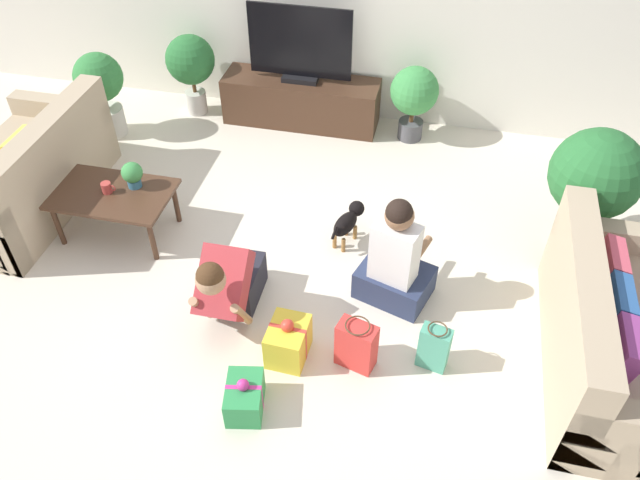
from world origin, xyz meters
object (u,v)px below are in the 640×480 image
at_px(potted_plant_corner_left, 101,87).
at_px(potted_plant_back_right, 414,95).
at_px(coffee_table, 113,197).
at_px(sofa_left, 25,177).
at_px(person_kneeling, 229,283).
at_px(potted_plant_corner_right, 595,179).
at_px(tv_console, 301,101).
at_px(mug, 107,188).
at_px(gift_bag_a, 434,348).
at_px(gift_box_b, 288,341).
at_px(sofa_right, 618,338).
at_px(dog, 348,221).
at_px(gift_box_a, 245,397).
at_px(potted_plant_back_left, 191,63).
at_px(tv, 300,48).
at_px(person_sitting, 395,263).
at_px(tabletop_plant, 132,174).
at_px(gift_bag_b, 356,345).

relative_size(potted_plant_corner_left, potted_plant_back_right, 1.13).
bearing_deg(coffee_table, sofa_left, 169.18).
bearing_deg(person_kneeling, potted_plant_corner_right, 27.79).
xyz_separation_m(sofa_left, tv_console, (1.99, 1.84, -0.05)).
bearing_deg(potted_plant_back_right, mug, -138.49).
height_order(sofa_left, gift_bag_a, sofa_left).
bearing_deg(mug, gift_box_b, -28.23).
bearing_deg(potted_plant_corner_right, sofa_right, -83.22).
bearing_deg(gift_bag_a, coffee_table, 163.42).
bearing_deg(dog, tv_console, -44.24).
distance_m(sofa_right, mug, 3.90).
bearing_deg(gift_box_a, gift_bag_a, 27.98).
bearing_deg(sofa_right, potted_plant_back_left, 57.18).
xyz_separation_m(tv, person_sitting, (1.26, -2.24, -0.47)).
xyz_separation_m(gift_box_a, gift_bag_a, (1.13, 0.60, 0.07)).
bearing_deg(potted_plant_corner_right, tv_console, 152.55).
relative_size(sofa_left, tabletop_plant, 7.68).
bearing_deg(sofa_right, mug, 81.92).
bearing_deg(mug, coffee_table, 1.29).
bearing_deg(tabletop_plant, potted_plant_corner_right, 8.65).
height_order(gift_bag_b, mug, mug).
bearing_deg(person_kneeling, coffee_table, 150.36).
bearing_deg(dog, potted_plant_back_left, -20.05).
height_order(sofa_left, gift_bag_b, sofa_left).
bearing_deg(tv_console, dog, -64.31).
bearing_deg(person_sitting, sofa_left, 10.65).
distance_m(sofa_right, potted_plant_back_right, 3.01).
height_order(potted_plant_corner_left, gift_box_a, potted_plant_corner_left).
height_order(potted_plant_corner_right, gift_box_b, potted_plant_corner_right).
bearing_deg(tv_console, potted_plant_back_left, -177.49).
bearing_deg(gift_box_a, person_kneeling, 114.32).
height_order(tv, potted_plant_back_right, tv).
height_order(coffee_table, person_sitting, person_sitting).
relative_size(coffee_table, potted_plant_corner_right, 0.88).
bearing_deg(tv, gift_box_b, -77.73).
height_order(coffee_table, tabletop_plant, tabletop_plant).
bearing_deg(person_kneeling, sofa_left, 157.79).
height_order(potted_plant_corner_left, person_kneeling, potted_plant_corner_left).
xyz_separation_m(coffee_table, dog, (1.87, 0.32, -0.16)).
height_order(tv_console, gift_bag_b, tv_console).
relative_size(gift_box_a, gift_bag_b, 0.90).
bearing_deg(tv_console, gift_bag_a, -60.20).
relative_size(person_kneeling, mug, 6.61).
bearing_deg(potted_plant_back_left, dog, -40.13).
bearing_deg(dog, gift_box_a, 98.95).
xyz_separation_m(person_sitting, gift_box_b, (-0.62, -0.71, -0.20)).
bearing_deg(gift_bag_b, potted_plant_corner_right, 45.64).
relative_size(potted_plant_back_left, person_sitting, 0.90).
bearing_deg(person_kneeling, gift_box_b, -28.17).
height_order(dog, gift_bag_a, gift_bag_a).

